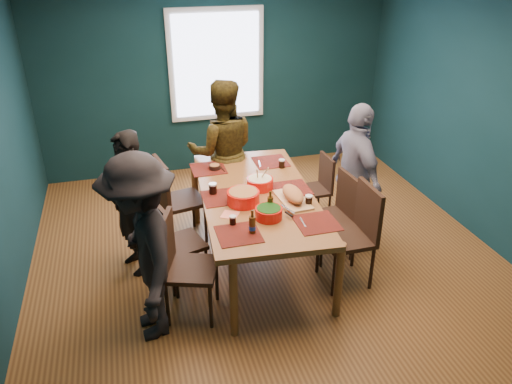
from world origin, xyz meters
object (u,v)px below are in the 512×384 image
at_px(person_right, 355,176).
at_px(cutting_board, 293,195).
at_px(chair_right_mid, 338,209).
at_px(person_far_left, 130,204).
at_px(bowl_salad, 243,197).
at_px(chair_left_far, 173,194).
at_px(bowl_dumpling, 260,183).
at_px(chair_left_near, 180,260).
at_px(chair_right_near, 356,228).
at_px(bowl_herbs, 269,213).
at_px(dining_table, 257,200).
at_px(chair_right_far, 319,183).
at_px(person_near_left, 143,250).
at_px(chair_left_mid, 172,238).
at_px(person_back, 223,152).

relative_size(person_right, cutting_board, 2.68).
distance_m(chair_right_mid, person_far_left, 2.17).
bearing_deg(bowl_salad, person_far_left, 158.49).
height_order(chair_left_far, bowl_dumpling, bowl_dumpling).
xyz_separation_m(chair_left_near, chair_right_near, (1.74, 0.05, 0.02)).
bearing_deg(bowl_herbs, chair_right_near, -1.77).
bearing_deg(person_far_left, dining_table, 57.67).
height_order(person_far_left, person_right, person_right).
bearing_deg(chair_right_far, person_near_left, -147.92).
bearing_deg(bowl_herbs, person_near_left, -168.52).
relative_size(chair_left_mid, bowl_herbs, 3.67).
xyz_separation_m(person_far_left, person_near_left, (0.06, -0.99, 0.08)).
bearing_deg(person_near_left, chair_right_far, 119.04).
relative_size(dining_table, chair_left_near, 2.28).
xyz_separation_m(chair_right_far, chair_right_mid, (-0.09, -0.78, 0.07)).
bearing_deg(person_near_left, person_right, 106.25).
bearing_deg(cutting_board, person_back, 102.91).
relative_size(chair_right_near, person_right, 0.64).
bearing_deg(chair_right_far, chair_left_far, 179.49).
bearing_deg(bowl_dumpling, chair_left_near, -143.25).
relative_size(chair_left_far, chair_left_near, 1.02).
relative_size(chair_right_near, bowl_salad, 3.29).
distance_m(person_near_left, bowl_dumpling, 1.51).
relative_size(chair_right_near, person_near_left, 0.62).
bearing_deg(person_far_left, chair_left_mid, 20.81).
bearing_deg(person_near_left, person_back, 145.01).
bearing_deg(chair_left_far, chair_left_near, -105.74).
bearing_deg(bowl_dumpling, person_back, 100.36).
relative_size(chair_right_far, bowl_dumpling, 3.03).
xyz_separation_m(chair_right_mid, person_right, (0.28, 0.23, 0.26)).
distance_m(bowl_herbs, cutting_board, 0.42).
relative_size(person_near_left, cutting_board, 2.79).
distance_m(person_far_left, bowl_herbs, 1.44).
height_order(person_near_left, bowl_salad, person_near_left).
height_order(person_right, cutting_board, person_right).
bearing_deg(chair_right_mid, person_right, 33.93).
bearing_deg(bowl_dumpling, person_right, 3.50).
distance_m(dining_table, chair_left_near, 1.07).
distance_m(chair_left_far, bowl_salad, 1.08).
bearing_deg(cutting_board, chair_left_far, 135.25).
xyz_separation_m(chair_left_mid, bowl_salad, (0.71, -0.03, 0.37)).
xyz_separation_m(dining_table, person_right, (1.17, 0.17, 0.05)).
bearing_deg(person_back, chair_left_far, 40.18).
xyz_separation_m(person_far_left, bowl_herbs, (1.22, -0.76, 0.13)).
distance_m(person_back, bowl_herbs, 1.62).
bearing_deg(bowl_herbs, person_far_left, 147.99).
xyz_separation_m(dining_table, person_near_left, (-1.18, -0.75, 0.09)).
relative_size(chair_right_mid, person_back, 0.54).
relative_size(chair_left_near, bowl_herbs, 3.99).
height_order(chair_left_mid, bowl_herbs, bowl_herbs).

